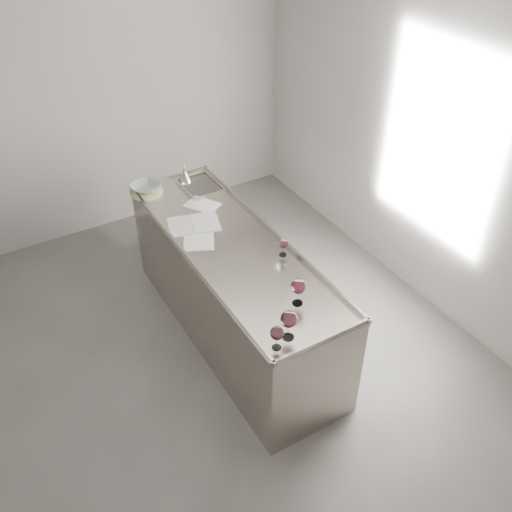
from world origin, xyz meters
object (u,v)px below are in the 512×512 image
wine_glass_left (277,334)px  wine_glass_middle (289,320)px  counter (234,291)px  wine_glass_right (298,287)px  ceramic_bowl (146,187)px  notebook (194,224)px  wine_funnel (185,176)px  wine_glass_small (283,244)px

wine_glass_left → wine_glass_middle: (0.11, 0.04, 0.03)m
counter → wine_glass_right: wine_glass_right is taller
counter → ceramic_bowl: bearing=104.3°
wine_glass_left → wine_glass_right: (0.34, 0.28, 0.02)m
counter → ceramic_bowl: (-0.28, 1.08, 0.52)m
notebook → wine_funnel: wine_funnel is taller
wine_glass_right → ceramic_bowl: wine_glass_right is taller
wine_glass_middle → wine_funnel: wine_glass_middle is taller
ceramic_bowl → wine_glass_small: bearing=-68.2°
wine_funnel → ceramic_bowl: bearing=-180.0°
wine_glass_middle → wine_glass_right: (0.23, 0.24, -0.01)m
notebook → wine_funnel: bearing=87.2°
wine_funnel → counter: bearing=-95.5°
counter → wine_glass_left: size_ratio=13.96×
counter → wine_glass_small: 0.70m
counter → notebook: size_ratio=5.13×
wine_glass_middle → notebook: size_ratio=0.46×
wine_glass_small → ceramic_bowl: wine_glass_small is taller
wine_glass_small → notebook: (-0.41, 0.70, -0.10)m
wine_glass_left → wine_glass_right: 0.44m
notebook → wine_glass_small: bearing=-43.5°
wine_glass_left → wine_funnel: bearing=80.1°
counter → wine_funnel: (0.10, 1.08, 0.52)m
wine_glass_small → wine_glass_right: bearing=-112.3°
counter → ceramic_bowl: ceramic_bowl is taller
wine_glass_small → wine_funnel: size_ratio=0.78×
wine_glass_small → notebook: wine_glass_small is taller
ceramic_bowl → wine_glass_right: bearing=-79.7°
wine_glass_middle → wine_glass_small: (0.44, 0.74, -0.05)m
counter → wine_funnel: wine_funnel is taller
ceramic_bowl → wine_funnel: (0.38, 0.00, 0.00)m
ceramic_bowl → wine_funnel: wine_funnel is taller
notebook → wine_glass_left: bearing=-79.0°
wine_glass_left → wine_glass_middle: size_ratio=0.80×
counter → wine_glass_right: 1.01m
wine_funnel → notebook: bearing=-109.3°
wine_glass_left → notebook: size_ratio=0.37×
wine_glass_right → ceramic_bowl: size_ratio=0.82×
wine_glass_middle → ceramic_bowl: wine_glass_middle is taller
wine_glass_right → wine_funnel: 1.89m
notebook → wine_glass_middle: bearing=-74.8°
ceramic_bowl → wine_glass_left: bearing=-90.0°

